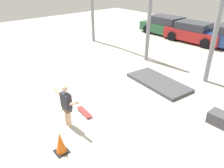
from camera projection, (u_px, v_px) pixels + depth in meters
The scene contains 7 objects.
ground_plane at pixel (76, 111), 7.89m from camera, with size 36.00×36.00×0.00m, color #B2ADA3.
skateboarder at pixel (66, 104), 6.80m from camera, with size 1.31×0.21×1.46m.
skateboard at pixel (84, 112), 7.72m from camera, with size 0.82×0.31×0.08m.
manual_pad at pixel (158, 82), 9.77m from camera, with size 2.86×1.36×0.14m, color #47474C.
parked_car_green at pixel (167, 26), 17.10m from camera, with size 4.37×2.03×1.42m.
parked_car_red at pixel (194, 33), 15.37m from camera, with size 4.09×2.04×1.37m.
traffic_cone at pixel (60, 143), 5.94m from camera, with size 0.36×0.36×0.67m.
Camera 1 is at (5.84, -3.29, 4.48)m, focal length 35.00 mm.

